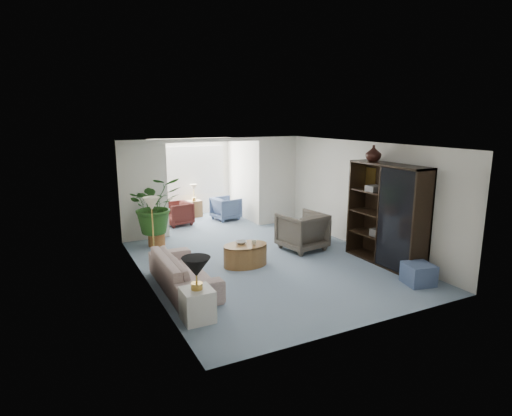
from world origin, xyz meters
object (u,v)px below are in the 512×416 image
framed_picture (367,178)px  plant_pot (157,239)px  sunroom_chair_maroon (178,214)px  entertainment_cabinet (387,214)px  coffee_cup (254,243)px  ottoman (419,274)px  cabinet_urn (373,153)px  side_table_dark (319,231)px  table_lamp (196,267)px  sofa (184,271)px  sunroom_table (194,209)px  coffee_table (245,255)px  wingback_chair (302,231)px  sunroom_chair_blue (226,208)px  end_table (197,305)px  coffee_bowl (241,242)px  floor_lamp (152,204)px

framed_picture → plant_pot: size_ratio=1.25×
sunroom_chair_maroon → entertainment_cabinet: bearing=20.9°
coffee_cup → ottoman: bearing=-44.7°
cabinet_urn → ottoman: bearing=-98.7°
side_table_dark → table_lamp: bearing=-147.4°
sofa → table_lamp: 1.47m
framed_picture → coffee_cup: 3.03m
ottoman → sunroom_table: bearing=105.8°
ottoman → sunroom_chair_maroon: sunroom_chair_maroon is taller
framed_picture → entertainment_cabinet: 1.14m
side_table_dark → entertainment_cabinet: bearing=-79.8°
framed_picture → side_table_dark: 1.81m
sofa → sunroom_chair_maroon: size_ratio=2.83×
coffee_table → coffee_cup: (0.15, -0.10, 0.27)m
wingback_chair → sunroom_chair_maroon: bearing=-69.5°
entertainment_cabinet → sunroom_table: 6.31m
sofa → sunroom_table: sofa is taller
sunroom_chair_blue → side_table_dark: bearing=-169.8°
end_table → cabinet_urn: size_ratio=1.47×
framed_picture → coffee_bowl: framed_picture is taller
ottoman → sunroom_chair_maroon: (-2.73, 6.27, 0.14)m
sofa → sunroom_chair_maroon: sunroom_chair_maroon is taller
sofa → coffee_cup: size_ratio=19.88×
entertainment_cabinet → sunroom_chair_blue: entertainment_cabinet is taller
side_table_dark → coffee_table: bearing=-163.3°
framed_picture → sunroom_table: size_ratio=0.98×
table_lamp → framed_picture: bearing=19.2°
sunroom_table → sofa: bearing=-110.5°
floor_lamp → coffee_bowl: bearing=-34.4°
sofa → coffee_cup: bearing=-75.0°
table_lamp → wingback_chair: 4.07m
ottoman → plant_pot: 5.92m
ottoman → table_lamp: bearing=173.4°
cabinet_urn → sunroom_chair_maroon: bearing=123.0°
coffee_cup → ottoman: size_ratio=0.21×
sunroom_chair_blue → sunroom_chair_maroon: size_ratio=1.02×
end_table → table_lamp: size_ratio=1.15×
end_table → wingback_chair: 4.05m
sunroom_table → wingback_chair: bearing=-74.2°
table_lamp → coffee_table: (1.69, 1.88, -0.63)m
wingback_chair → cabinet_urn: 2.38m
floor_lamp → sunroom_chair_blue: 4.04m
coffee_table → plant_pot: bearing=120.9°
table_lamp → floor_lamp: bearing=88.8°
coffee_cup → plant_pot: 2.76m
entertainment_cabinet → ottoman: 1.48m
cabinet_urn → sunroom_table: (-2.24, 5.35, -2.03)m
coffee_table → ottoman: bearing=-44.1°
coffee_cup → sunroom_chair_maroon: (-0.45, 4.01, -0.16)m
coffee_table → wingback_chair: wingback_chair is taller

